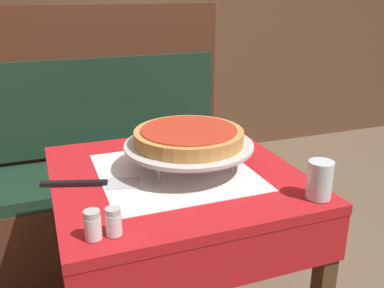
{
  "coord_description": "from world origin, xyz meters",
  "views": [
    {
      "loc": [
        -0.38,
        -1.17,
        1.3
      ],
      "look_at": [
        0.05,
        -0.03,
        0.86
      ],
      "focal_mm": 40.0,
      "sensor_mm": 36.0,
      "label": 1
    }
  ],
  "objects_px": {
    "pizza_server": "(93,183)",
    "pizza_pan_stand": "(189,146)",
    "salt_shaker": "(93,225)",
    "condiment_caddy": "(130,72)",
    "dining_table_rear": "(141,97)",
    "dining_table_front": "(176,203)",
    "deep_dish_pizza": "(189,136)",
    "pepper_shaker": "(114,222)",
    "water_glass_near": "(320,180)",
    "booth_bench": "(91,189)"
  },
  "relations": [
    {
      "from": "pizza_pan_stand",
      "to": "pepper_shaker",
      "type": "height_order",
      "value": "pizza_pan_stand"
    },
    {
      "from": "deep_dish_pizza",
      "to": "condiment_caddy",
      "type": "distance_m",
      "value": 1.48
    },
    {
      "from": "dining_table_front",
      "to": "condiment_caddy",
      "type": "height_order",
      "value": "condiment_caddy"
    },
    {
      "from": "salt_shaker",
      "to": "condiment_caddy",
      "type": "relative_size",
      "value": 0.42
    },
    {
      "from": "pizza_server",
      "to": "pizza_pan_stand",
      "type": "bearing_deg",
      "value": 1.8
    },
    {
      "from": "booth_bench",
      "to": "pizza_server",
      "type": "height_order",
      "value": "booth_bench"
    },
    {
      "from": "water_glass_near",
      "to": "pepper_shaker",
      "type": "height_order",
      "value": "water_glass_near"
    },
    {
      "from": "condiment_caddy",
      "to": "booth_bench",
      "type": "bearing_deg",
      "value": -120.52
    },
    {
      "from": "pizza_server",
      "to": "water_glass_near",
      "type": "height_order",
      "value": "water_glass_near"
    },
    {
      "from": "pizza_pan_stand",
      "to": "deep_dish_pizza",
      "type": "bearing_deg",
      "value": 178.21
    },
    {
      "from": "dining_table_front",
      "to": "dining_table_rear",
      "type": "relative_size",
      "value": 1.0
    },
    {
      "from": "pizza_server",
      "to": "dining_table_front",
      "type": "bearing_deg",
      "value": 1.7
    },
    {
      "from": "dining_table_front",
      "to": "condiment_caddy",
      "type": "xyz_separation_m",
      "value": [
        0.19,
        1.48,
        0.15
      ]
    },
    {
      "from": "booth_bench",
      "to": "pizza_pan_stand",
      "type": "height_order",
      "value": "booth_bench"
    },
    {
      "from": "dining_table_rear",
      "to": "condiment_caddy",
      "type": "relative_size",
      "value": 4.57
    },
    {
      "from": "dining_table_rear",
      "to": "pizza_server",
      "type": "height_order",
      "value": "pizza_server"
    },
    {
      "from": "dining_table_front",
      "to": "pepper_shaker",
      "type": "distance_m",
      "value": 0.41
    },
    {
      "from": "dining_table_front",
      "to": "salt_shaker",
      "type": "xyz_separation_m",
      "value": [
        -0.29,
        -0.3,
        0.14
      ]
    },
    {
      "from": "booth_bench",
      "to": "deep_dish_pizza",
      "type": "distance_m",
      "value": 1.02
    },
    {
      "from": "salt_shaker",
      "to": "deep_dish_pizza",
      "type": "bearing_deg",
      "value": 41.25
    },
    {
      "from": "water_glass_near",
      "to": "condiment_caddy",
      "type": "bearing_deg",
      "value": 93.7
    },
    {
      "from": "booth_bench",
      "to": "pizza_server",
      "type": "bearing_deg",
      "value": -95.38
    },
    {
      "from": "dining_table_rear",
      "to": "water_glass_near",
      "type": "height_order",
      "value": "water_glass_near"
    },
    {
      "from": "pizza_server",
      "to": "condiment_caddy",
      "type": "height_order",
      "value": "condiment_caddy"
    },
    {
      "from": "pizza_pan_stand",
      "to": "deep_dish_pizza",
      "type": "relative_size",
      "value": 1.19
    },
    {
      "from": "salt_shaker",
      "to": "pepper_shaker",
      "type": "bearing_deg",
      "value": 0.0
    },
    {
      "from": "pizza_pan_stand",
      "to": "dining_table_rear",
      "type": "bearing_deg",
      "value": 81.64
    },
    {
      "from": "pizza_server",
      "to": "condiment_caddy",
      "type": "relative_size",
      "value": 1.71
    },
    {
      "from": "dining_table_front",
      "to": "pizza_pan_stand",
      "type": "distance_m",
      "value": 0.19
    },
    {
      "from": "booth_bench",
      "to": "salt_shaker",
      "type": "height_order",
      "value": "booth_bench"
    },
    {
      "from": "pizza_server",
      "to": "pepper_shaker",
      "type": "bearing_deg",
      "value": -88.35
    },
    {
      "from": "deep_dish_pizza",
      "to": "water_glass_near",
      "type": "relative_size",
      "value": 3.2
    },
    {
      "from": "pepper_shaker",
      "to": "condiment_caddy",
      "type": "relative_size",
      "value": 0.41
    },
    {
      "from": "pizza_pan_stand",
      "to": "pizza_server",
      "type": "distance_m",
      "value": 0.31
    },
    {
      "from": "pizza_server",
      "to": "booth_bench",
      "type": "bearing_deg",
      "value": 84.62
    },
    {
      "from": "dining_table_front",
      "to": "salt_shaker",
      "type": "relative_size",
      "value": 10.88
    },
    {
      "from": "salt_shaker",
      "to": "water_glass_near",
      "type": "bearing_deg",
      "value": -0.81
    },
    {
      "from": "dining_table_rear",
      "to": "salt_shaker",
      "type": "xyz_separation_m",
      "value": [
        -0.56,
        -1.81,
        0.16
      ]
    },
    {
      "from": "booth_bench",
      "to": "pizza_pan_stand",
      "type": "relative_size",
      "value": 3.7
    },
    {
      "from": "water_glass_near",
      "to": "pepper_shaker",
      "type": "relative_size",
      "value": 1.55
    },
    {
      "from": "deep_dish_pizza",
      "to": "condiment_caddy",
      "type": "bearing_deg",
      "value": 84.23
    },
    {
      "from": "dining_table_rear",
      "to": "deep_dish_pizza",
      "type": "distance_m",
      "value": 1.54
    },
    {
      "from": "dining_table_front",
      "to": "condiment_caddy",
      "type": "bearing_deg",
      "value": 82.48
    },
    {
      "from": "pizza_pan_stand",
      "to": "salt_shaker",
      "type": "relative_size",
      "value": 5.72
    },
    {
      "from": "condiment_caddy",
      "to": "dining_table_front",
      "type": "bearing_deg",
      "value": -97.52
    },
    {
      "from": "pepper_shaker",
      "to": "condiment_caddy",
      "type": "xyz_separation_m",
      "value": [
        0.44,
        1.77,
        0.01
      ]
    },
    {
      "from": "dining_table_rear",
      "to": "pizza_pan_stand",
      "type": "height_order",
      "value": "pizza_pan_stand"
    },
    {
      "from": "pepper_shaker",
      "to": "deep_dish_pizza",
      "type": "bearing_deg",
      "value": 45.54
    },
    {
      "from": "dining_table_front",
      "to": "condiment_caddy",
      "type": "distance_m",
      "value": 1.5
    },
    {
      "from": "dining_table_front",
      "to": "pizza_pan_stand",
      "type": "bearing_deg",
      "value": 2.34
    }
  ]
}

